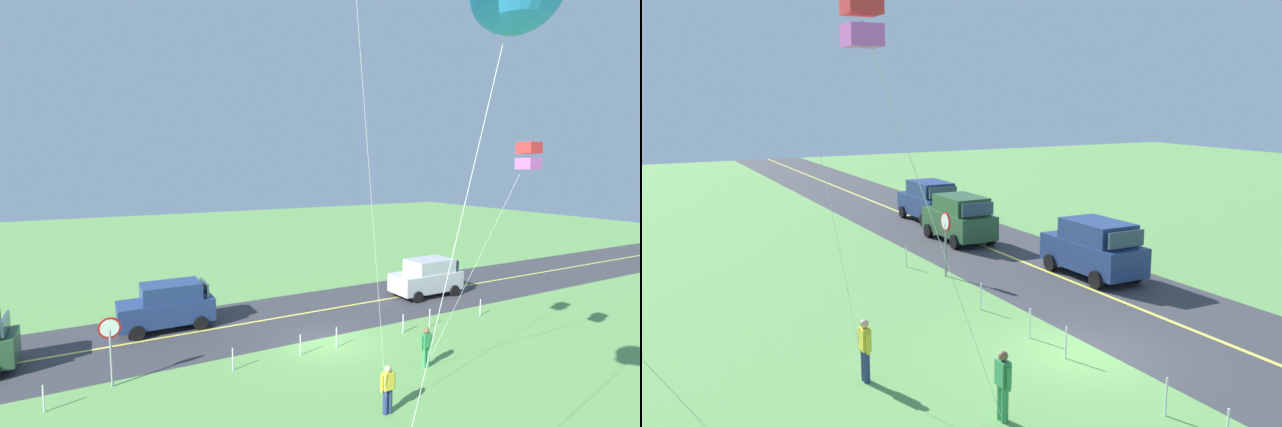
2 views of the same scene
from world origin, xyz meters
TOP-DOWN VIEW (x-y plane):
  - ground_plane at (0.00, 0.00)m, footprint 120.00×120.00m
  - asphalt_road at (0.00, -4.00)m, footprint 120.00×7.00m
  - road_centre_stripe at (0.00, -4.00)m, footprint 120.00×0.16m
  - car_suv_foreground at (6.04, -5.16)m, footprint 4.40×2.12m
  - car_parked_west_near at (-8.95, -3.54)m, footprint 4.40×2.12m
  - stop_sign at (8.76, -0.10)m, footprint 0.76×0.08m
  - person_adult_near at (-2.23, 4.00)m, footprint 0.58×0.22m
  - person_adult_companion at (1.09, 5.95)m, footprint 0.58×0.22m
  - kite_red_low at (-3.25, 7.35)m, footprint 1.31×3.64m
  - fence_post_0 at (-8.89, 0.70)m, footprint 0.05×0.05m
  - fence_post_1 at (-5.39, 0.70)m, footprint 0.05×0.05m
  - fence_post_2 at (-3.73, 0.70)m, footprint 0.05×0.05m
  - fence_post_3 at (-0.07, 0.70)m, footprint 0.05×0.05m
  - fence_post_4 at (1.67, 0.70)m, footprint 0.05×0.05m
  - fence_post_5 at (4.57, 0.70)m, footprint 0.05×0.05m
  - fence_post_6 at (10.80, 0.70)m, footprint 0.05×0.05m

SIDE VIEW (x-z plane):
  - ground_plane at x=0.00m, z-range -0.10..0.00m
  - asphalt_road at x=0.00m, z-range 0.00..0.00m
  - road_centre_stripe at x=0.00m, z-range 0.00..0.01m
  - fence_post_0 at x=-8.89m, z-range 0.00..0.90m
  - fence_post_1 at x=-5.39m, z-range 0.00..0.90m
  - fence_post_2 at x=-3.73m, z-range 0.00..0.90m
  - fence_post_3 at x=-0.07m, z-range 0.00..0.90m
  - fence_post_4 at x=1.67m, z-range 0.00..0.90m
  - fence_post_5 at x=4.57m, z-range 0.00..0.90m
  - fence_post_6 at x=10.80m, z-range 0.00..0.90m
  - person_adult_near at x=-2.23m, z-range 0.06..1.66m
  - person_adult_companion at x=1.09m, z-range 0.06..1.66m
  - car_suv_foreground at x=6.04m, z-range 0.03..2.27m
  - car_parked_west_near at x=-8.95m, z-range 0.03..2.27m
  - stop_sign at x=8.76m, z-range 0.52..3.08m
  - kite_red_low at x=-3.25m, z-range 3.86..12.50m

